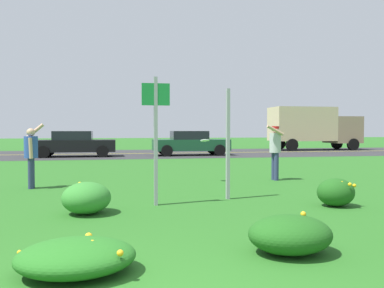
% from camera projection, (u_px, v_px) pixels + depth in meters
% --- Properties ---
extents(ground_plane, '(120.00, 120.00, 0.00)m').
position_uv_depth(ground_plane, '(118.00, 173.00, 13.92)').
color(ground_plane, '#26601E').
extents(highway_strip, '(120.00, 9.77, 0.01)m').
position_uv_depth(highway_strip, '(117.00, 154.00, 25.07)').
color(highway_strip, '#2D2D30').
rests_on(highway_strip, ground).
extents(highway_center_stripe, '(120.00, 0.16, 0.00)m').
position_uv_depth(highway_center_stripe, '(117.00, 154.00, 25.07)').
color(highway_center_stripe, yellow).
rests_on(highway_center_stripe, ground).
extents(daylily_clump_front_left, '(1.04, 0.87, 0.50)m').
position_uv_depth(daylily_clump_front_left, '(290.00, 234.00, 4.87)').
color(daylily_clump_front_left, '#1E5619').
rests_on(daylily_clump_front_left, ground).
extents(daylily_clump_mid_center, '(0.88, 0.93, 0.57)m').
position_uv_depth(daylily_clump_mid_center, '(86.00, 198.00, 7.18)').
color(daylily_clump_mid_center, '#337F2D').
rests_on(daylily_clump_mid_center, ground).
extents(daylily_clump_front_center, '(0.74, 0.68, 0.56)m').
position_uv_depth(daylily_clump_front_center, '(336.00, 192.00, 7.87)').
color(daylily_clump_front_center, '#1E5619').
rests_on(daylily_clump_front_center, ground).
extents(daylily_clump_front_right, '(1.26, 1.03, 0.36)m').
position_uv_depth(daylily_clump_front_right, '(76.00, 257.00, 4.18)').
color(daylily_clump_front_right, '#23661E').
rests_on(daylily_clump_front_right, ground).
extents(sign_post_near_path, '(0.56, 0.10, 2.58)m').
position_uv_depth(sign_post_near_path, '(156.00, 128.00, 7.94)').
color(sign_post_near_path, '#93969B').
rests_on(sign_post_near_path, ground).
extents(sign_post_by_roadside, '(0.07, 0.10, 2.42)m').
position_uv_depth(sign_post_by_roadside, '(228.00, 144.00, 8.67)').
color(sign_post_by_roadside, '#93969B').
rests_on(sign_post_by_roadside, ground).
extents(person_thrower_blue_shirt, '(0.47, 0.50, 1.70)m').
position_uv_depth(person_thrower_blue_shirt, '(31.00, 152.00, 10.26)').
color(person_thrower_blue_shirt, '#2D4C9E').
rests_on(person_thrower_blue_shirt, ground).
extents(person_catcher_red_cap_gray_shirt, '(0.54, 0.51, 1.67)m').
position_uv_depth(person_catcher_red_cap_gray_shirt, '(275.00, 147.00, 11.96)').
color(person_catcher_red_cap_gray_shirt, '#B2B2B7').
rests_on(person_catcher_red_cap_gray_shirt, ground).
extents(frisbee_white, '(0.27, 0.26, 0.09)m').
position_uv_depth(frisbee_white, '(205.00, 140.00, 11.50)').
color(frisbee_white, white).
extents(car_black_center_left, '(4.50, 2.00, 1.45)m').
position_uv_depth(car_black_center_left, '(75.00, 144.00, 22.44)').
color(car_black_center_left, black).
rests_on(car_black_center_left, ground).
extents(car_dark_green_center_right, '(4.50, 2.00, 1.45)m').
position_uv_depth(car_dark_green_center_right, '(190.00, 143.00, 23.68)').
color(car_dark_green_center_right, '#194C2D').
rests_on(car_dark_green_center_right, ground).
extents(box_truck_tan, '(6.70, 2.46, 3.20)m').
position_uv_depth(box_truck_tan, '(313.00, 126.00, 29.86)').
color(box_truck_tan, '#937F60').
rests_on(box_truck_tan, ground).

